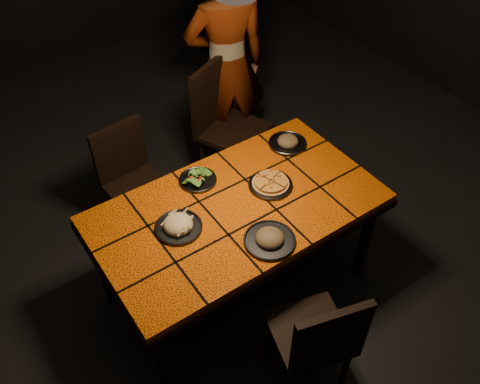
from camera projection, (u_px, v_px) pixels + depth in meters
room_shell at (237, 91)px, 2.31m from camera, size 6.04×7.04×3.08m
dining_table at (237, 215)px, 2.89m from camera, size 1.62×0.92×0.75m
chair_near at (318, 338)px, 2.53m from camera, size 0.48×0.48×0.86m
chair_far_left at (130, 174)px, 3.43m from camera, size 0.41×0.41×0.83m
chair_far_right at (224, 119)px, 3.74m from camera, size 0.59×0.59×0.98m
diner at (227, 66)px, 3.72m from camera, size 0.71×0.57×1.69m
plate_pizza at (271, 184)px, 2.93m from camera, size 0.27×0.27×0.04m
plate_pasta at (178, 226)px, 2.70m from camera, size 0.26×0.26×0.08m
plate_salad at (198, 178)px, 2.96m from camera, size 0.22×0.22×0.07m
plate_mushroom_a at (270, 238)px, 2.63m from camera, size 0.28×0.28×0.09m
plate_mushroom_b at (288, 142)px, 3.21m from camera, size 0.24×0.24×0.08m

